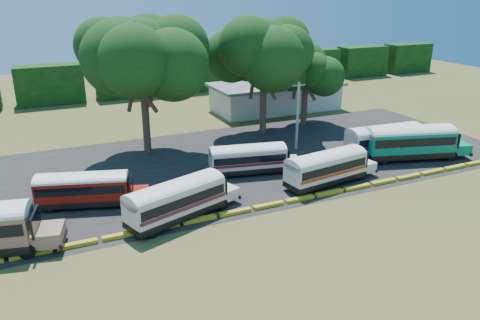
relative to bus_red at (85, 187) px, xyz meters
name	(u,v)px	position (x,y,z in m)	size (l,w,h in m)	color
ground	(257,216)	(12.00, -7.39, -1.68)	(160.00, 160.00, 0.00)	#42541C
asphalt_strip	(214,165)	(13.00, 4.61, -1.67)	(64.00, 24.00, 0.02)	black
curb	(252,209)	(12.00, -6.39, -1.53)	(53.70, 0.45, 0.30)	gold
terminal_building	(276,96)	(30.00, 22.61, 0.35)	(19.00, 9.00, 4.00)	beige
treeline_backdrop	(127,79)	(12.00, 40.61, 1.32)	(130.00, 4.00, 6.00)	black
bus_red	(85,187)	(0.00, 0.00, 0.00)	(9.16, 4.70, 2.93)	black
bus_cream_west	(178,198)	(6.14, -5.44, 0.14)	(10.03, 5.41, 3.22)	black
bus_cream_east	(250,158)	(15.32, 0.98, -0.02)	(9.18, 3.92, 2.93)	black
bus_white_red	(327,166)	(20.58, -4.37, 0.11)	(9.88, 3.70, 3.17)	black
bus_white_blue	(386,138)	(30.85, -0.25, 0.22)	(10.38, 3.23, 3.36)	black
bus_teal	(411,140)	(32.41, -2.35, 0.43)	(11.50, 5.70, 3.68)	black
tree_west	(141,55)	(7.93, 11.40, 8.86)	(10.08, 10.08, 14.29)	#3B2C1D
tree_center	(264,50)	(22.60, 12.36, 8.46)	(9.93, 9.93, 13.84)	#3B2C1D
tree_east	(306,64)	(29.40, 13.80, 6.29)	(7.12, 7.12, 10.68)	#3B2C1D
utility_pole	(298,115)	(23.35, 5.57, 2.22)	(1.60, 0.30, 7.57)	gray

